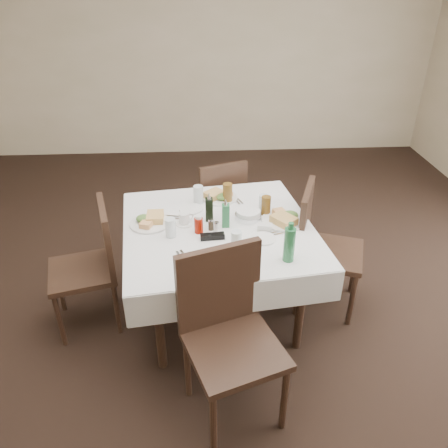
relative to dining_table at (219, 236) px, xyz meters
name	(u,v)px	position (x,y,z in m)	size (l,w,h in m)	color
ground_plane	(224,315)	(0.03, -0.06, -0.68)	(7.00, 7.00, 0.00)	black
room_shell	(224,88)	(0.03, -0.06, 1.03)	(6.04, 7.04, 2.80)	#C1B28E
dining_table	(219,236)	(0.00, 0.00, 0.00)	(1.45, 1.45, 0.76)	black
chair_north	(219,201)	(0.05, 0.86, -0.16)	(0.55, 0.55, 0.90)	black
chair_south	(227,325)	(0.01, -0.79, -0.09)	(0.62, 0.62, 1.04)	black
chair_east	(319,241)	(0.75, 0.08, -0.12)	(0.59, 0.59, 0.98)	black
chair_west	(94,259)	(-0.88, -0.03, -0.14)	(0.55, 0.55, 0.94)	black
meal_north	(219,196)	(0.03, 0.41, 0.11)	(0.27, 0.27, 0.06)	white
meal_south	(223,264)	(0.00, -0.48, 0.11)	(0.26, 0.26, 0.06)	white
meal_east	(284,219)	(0.46, 0.03, 0.11)	(0.31, 0.31, 0.07)	white
meal_west	(150,221)	(-0.47, 0.06, 0.11)	(0.28, 0.28, 0.06)	white
side_plate_a	(191,209)	(-0.19, 0.25, 0.09)	(0.17, 0.17, 0.01)	white
side_plate_b	(263,238)	(0.29, -0.19, 0.09)	(0.17, 0.17, 0.01)	white
water_n	(198,194)	(-0.13, 0.36, 0.15)	(0.07, 0.07, 0.14)	silver
water_s	(236,240)	(0.10, -0.28, 0.15)	(0.07, 0.07, 0.13)	silver
water_e	(264,203)	(0.34, 0.20, 0.15)	(0.07, 0.07, 0.13)	silver
water_w	(171,228)	(-0.32, -0.11, 0.15)	(0.07, 0.07, 0.13)	silver
iced_tea_a	(228,193)	(0.09, 0.36, 0.16)	(0.07, 0.07, 0.15)	brown
iced_tea_b	(266,206)	(0.35, 0.15, 0.15)	(0.07, 0.07, 0.14)	brown
bread_basket	(248,214)	(0.22, 0.10, 0.11)	(0.19, 0.19, 0.06)	silver
oil_cruet_dark	(209,208)	(-0.06, 0.09, 0.18)	(0.05, 0.05, 0.22)	black
oil_cruet_green	(226,215)	(0.05, 0.00, 0.17)	(0.05, 0.05, 0.21)	#276F40
ketchup_bottle	(199,225)	(-0.14, -0.07, 0.14)	(0.06, 0.06, 0.13)	#991404
salt_shaker	(217,226)	(-0.02, -0.05, 0.12)	(0.03, 0.03, 0.07)	white
pepper_shaker	(211,224)	(-0.05, -0.04, 0.12)	(0.04, 0.04, 0.08)	#3C3222
coffee_mug	(185,219)	(-0.23, 0.04, 0.12)	(0.13, 0.12, 0.09)	white
sunglasses	(212,236)	(-0.05, -0.16, 0.10)	(0.16, 0.06, 0.03)	black
green_bottle	(289,244)	(0.40, -0.43, 0.20)	(0.07, 0.07, 0.26)	#276F40
sugar_caddy	(265,227)	(0.31, -0.08, 0.11)	(0.11, 0.07, 0.05)	white
cutlery_n	(237,200)	(0.16, 0.38, 0.09)	(0.09, 0.16, 0.01)	silver
cutlery_s	(184,258)	(-0.23, -0.37, 0.09)	(0.11, 0.17, 0.01)	silver
cutlery_e	(275,234)	(0.38, -0.13, 0.09)	(0.18, 0.10, 0.01)	silver
cutlery_w	(166,217)	(-0.37, 0.15, 0.09)	(0.21, 0.09, 0.01)	silver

